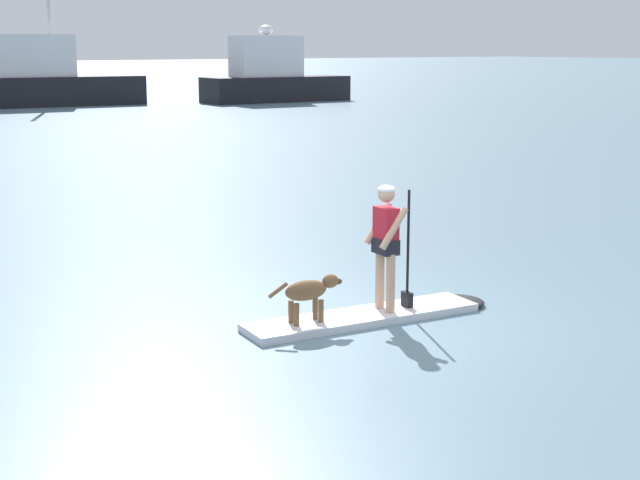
{
  "coord_description": "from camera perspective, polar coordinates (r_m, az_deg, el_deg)",
  "views": [
    {
      "loc": [
        -6.9,
        -9.43,
        3.52
      ],
      "look_at": [
        0.0,
        1.0,
        0.9
      ],
      "focal_mm": 52.44,
      "sensor_mm": 36.0,
      "label": 1
    }
  ],
  "objects": [
    {
      "name": "moored_boat_far_starboard",
      "position": [
        59.39,
        -2.91,
        9.89
      ],
      "size": [
        9.44,
        3.03,
        4.71
      ],
      "color": "black",
      "rests_on": "ground_plane"
    },
    {
      "name": "ground_plane",
      "position": [
        12.2,
        2.6,
        -4.95
      ],
      "size": [
        400.0,
        400.0,
        0.0
      ],
      "primitive_type": "plane",
      "color": "slate"
    },
    {
      "name": "paddleboard",
      "position": [
        12.3,
        3.52,
        -4.57
      ],
      "size": [
        3.55,
        0.99,
        0.1
      ],
      "color": "silver",
      "rests_on": "ground_plane"
    },
    {
      "name": "dog",
      "position": [
        11.69,
        -0.65,
        -3.16
      ],
      "size": [
        1.04,
        0.27,
        0.58
      ],
      "color": "brown",
      "rests_on": "paddleboard"
    },
    {
      "name": "person_paddler",
      "position": [
        12.12,
        4.1,
        0.06
      ],
      "size": [
        0.63,
        0.5,
        1.66
      ],
      "color": "tan",
      "rests_on": "paddleboard"
    },
    {
      "name": "moored_boat_starboard",
      "position": [
        57.41,
        -16.84,
        9.36
      ],
      "size": [
        11.7,
        3.99,
        10.0
      ],
      "color": "black",
      "rests_on": "ground_plane"
    }
  ]
}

